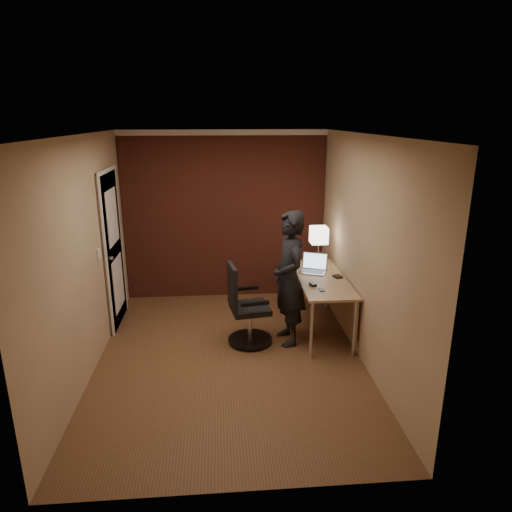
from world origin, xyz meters
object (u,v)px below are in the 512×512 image
laptop (313,267)px  phone (321,289)px  desk_lamp (319,236)px  office_chair (245,310)px  person (289,279)px  mouse (313,284)px  desk (326,287)px  wallet (338,277)px

laptop → phone: size_ratio=3.53×
desk_lamp → office_chair: 1.48m
person → desk_lamp: bearing=136.5°
office_chair → person: size_ratio=0.61×
laptop → office_chair: bearing=-150.9°
phone → office_chair: bearing=171.4°
desk_lamp → phone: bearing=-99.5°
mouse → person: bearing=163.3°
desk_lamp → laptop: size_ratio=1.32×
phone → person: person is taller
person → desk: bearing=106.9°
desk → desk_lamp: 0.74m
laptop → phone: bearing=-93.7°
laptop → mouse: 0.54m
mouse → wallet: bearing=21.9°
desk → wallet: 0.19m
laptop → wallet: (0.26, -0.26, -0.05)m
desk → phone: phone is taller
phone → desk_lamp: bearing=81.8°
wallet → office_chair: office_chair is taller
phone → mouse: bearing=116.9°
mouse → laptop: bearing=64.4°
wallet → phone: bearing=-126.2°
wallet → office_chair: bearing=-167.8°
desk → wallet: wallet is taller
laptop → phone: (-0.04, -0.68, -0.06)m
laptop → desk: bearing=-64.1°
wallet → office_chair: 1.26m
desk_lamp → phone: (-0.15, -0.92, -0.41)m
mouse → desk_lamp: bearing=60.4°
desk → desk_lamp: size_ratio=2.80×
wallet → office_chair: size_ratio=0.11×
phone → desk: bearing=69.9°
desk → mouse: mouse is taller
laptop → office_chair: (-0.93, -0.52, -0.35)m
phone → person: (-0.36, 0.17, 0.09)m
wallet → person: size_ratio=0.07×
office_chair → person: 0.66m
desk_lamp → wallet: (0.15, -0.51, -0.41)m
phone → office_chair: (-0.89, 0.15, -0.30)m
desk → person: 0.62m
desk_lamp → office_chair: bearing=-143.7°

